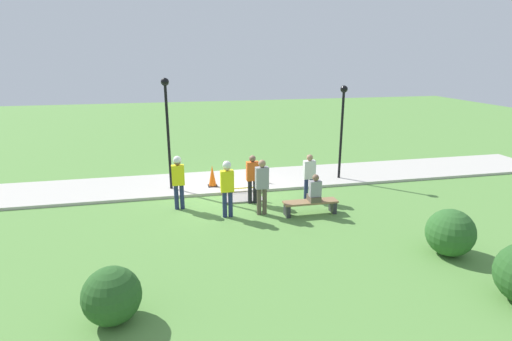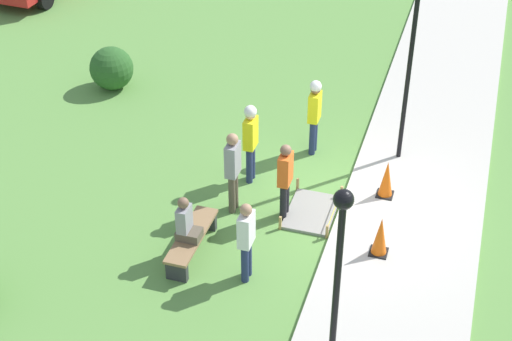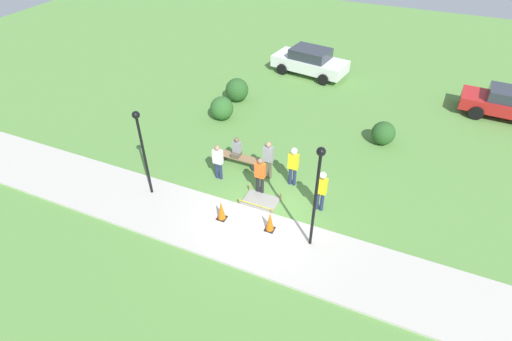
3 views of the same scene
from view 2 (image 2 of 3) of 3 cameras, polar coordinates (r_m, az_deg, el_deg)
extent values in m
plane|color=#5B8E42|center=(16.02, 6.22, -2.57)|extent=(60.00, 60.00, 0.00)
cube|color=#BCB7AD|center=(15.87, 11.16, -3.29)|extent=(28.00, 2.79, 0.10)
cube|color=gray|center=(15.75, 4.05, -3.03)|extent=(1.34, 0.93, 0.06)
cube|color=tan|center=(15.09, 5.18, -4.46)|extent=(0.05, 0.05, 0.30)
cube|color=tan|center=(16.14, 6.24, -1.60)|extent=(0.05, 0.05, 0.30)
cube|color=tan|center=(15.25, 1.77, -3.83)|extent=(0.05, 0.05, 0.30)
cube|color=tan|center=(16.29, 3.04, -1.03)|extent=(0.05, 0.05, 0.30)
cube|color=yellow|center=(15.57, 5.75, -2.76)|extent=(1.34, 0.00, 0.04)
cube|color=black|center=(14.82, 8.90, -5.87)|extent=(0.34, 0.34, 0.02)
cone|color=orange|center=(14.56, 9.03, -4.67)|extent=(0.29, 0.29, 0.78)
cube|color=black|center=(16.27, 9.35, -1.72)|extent=(0.34, 0.34, 0.02)
cone|color=orange|center=(16.04, 9.48, -0.55)|extent=(0.29, 0.29, 0.79)
cube|color=#2D2D33|center=(14.20, -5.77, -7.28)|extent=(0.12, 0.40, 0.38)
cube|color=#2D2D33|center=(15.27, -3.64, -3.64)|extent=(0.12, 0.40, 0.38)
cube|color=olive|center=(14.59, -4.70, -4.73)|extent=(1.72, 0.44, 0.06)
cube|color=brown|center=(14.43, -4.88, -4.63)|extent=(0.34, 0.44, 0.18)
cube|color=gray|center=(14.25, -5.25, -3.51)|extent=(0.36, 0.20, 0.50)
sphere|color=brown|center=(14.03, -5.32, -2.37)|extent=(0.21, 0.21, 0.21)
cylinder|color=navy|center=(17.32, 4.12, 2.37)|extent=(0.14, 0.14, 0.83)
cylinder|color=navy|center=(17.47, 4.26, 2.67)|extent=(0.14, 0.14, 0.83)
cube|color=yellow|center=(17.01, 4.29, 4.64)|extent=(0.40, 0.22, 0.66)
sphere|color=brown|center=(16.79, 4.36, 5.94)|extent=(0.22, 0.22, 0.22)
sphere|color=white|center=(16.76, 4.37, 6.12)|extent=(0.26, 0.26, 0.26)
cylinder|color=navy|center=(16.36, -0.49, 0.36)|extent=(0.14, 0.14, 0.84)
cylinder|color=navy|center=(16.51, -0.30, 0.69)|extent=(0.14, 0.14, 0.84)
cube|color=yellow|center=(16.03, -0.40, 2.75)|extent=(0.40, 0.22, 0.66)
sphere|color=tan|center=(15.79, -0.41, 4.12)|extent=(0.23, 0.23, 0.23)
sphere|color=white|center=(15.76, -0.41, 4.31)|extent=(0.26, 0.26, 0.26)
cylinder|color=black|center=(15.36, 2.00, -2.32)|extent=(0.14, 0.14, 0.81)
cylinder|color=black|center=(15.50, 2.18, -1.93)|extent=(0.14, 0.14, 0.81)
cube|color=#E55B1E|center=(15.00, 2.15, 0.10)|extent=(0.40, 0.22, 0.64)
sphere|color=brown|center=(14.76, 2.19, 1.48)|extent=(0.22, 0.22, 0.22)
cylinder|color=navy|center=(13.96, -0.81, -6.80)|extent=(0.14, 0.14, 0.80)
cylinder|color=navy|center=(14.09, -0.59, -6.33)|extent=(0.14, 0.14, 0.80)
cube|color=silver|center=(13.56, -0.72, -4.29)|extent=(0.40, 0.22, 0.63)
sphere|color=#A37A5B|center=(13.30, -0.73, -2.87)|extent=(0.22, 0.22, 0.22)
cylinder|color=brown|center=(15.52, -1.76, -1.74)|extent=(0.14, 0.14, 0.86)
cylinder|color=brown|center=(15.66, -1.55, -1.37)|extent=(0.14, 0.14, 0.86)
cube|color=gray|center=(15.15, -1.71, 0.81)|extent=(0.40, 0.22, 0.68)
sphere|color=#A37A5B|center=(14.89, -1.74, 2.28)|extent=(0.23, 0.23, 0.23)
cylinder|color=black|center=(16.58, 10.98, 6.48)|extent=(0.10, 0.10, 3.77)
cylinder|color=black|center=(11.30, 5.80, -9.46)|extent=(0.10, 0.10, 3.41)
sphere|color=black|center=(10.13, 6.39, -2.11)|extent=(0.28, 0.28, 0.28)
sphere|color=#285623|center=(20.20, -10.46, 7.32)|extent=(1.10, 1.10, 1.10)
camera|label=1|loc=(21.86, -30.61, 17.60)|focal=28.00mm
camera|label=3|loc=(18.57, 49.89, 27.09)|focal=28.00mm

